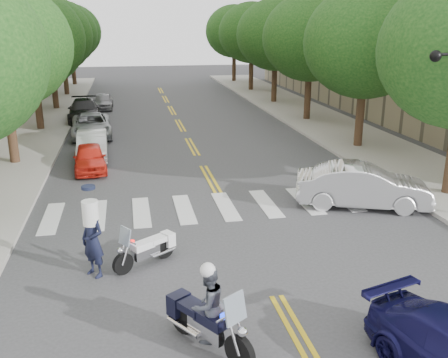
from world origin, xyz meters
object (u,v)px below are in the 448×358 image
object	(u,v)px
motorcycle_parked	(150,248)
convertible	(363,186)
officer_standing	(93,240)
motorcycle_police	(206,310)

from	to	relation	value
motorcycle_parked	convertible	size ratio (longest dim) A/B	0.38
motorcycle_parked	officer_standing	size ratio (longest dim) A/B	0.88
motorcycle_police	motorcycle_parked	xyz separation A→B (m)	(-0.97, 4.06, -0.41)
motorcycle_parked	officer_standing	distance (m)	1.65
officer_standing	convertible	world-z (taller)	officer_standing
convertible	officer_standing	bearing A→B (deg)	130.13
officer_standing	convertible	xyz separation A→B (m)	(9.42, 3.54, -0.23)
motorcycle_police	convertible	world-z (taller)	motorcycle_police
convertible	motorcycle_parked	bearing A→B (deg)	130.99
motorcycle_parked	convertible	xyz separation A→B (m)	(7.93, 3.11, 0.33)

